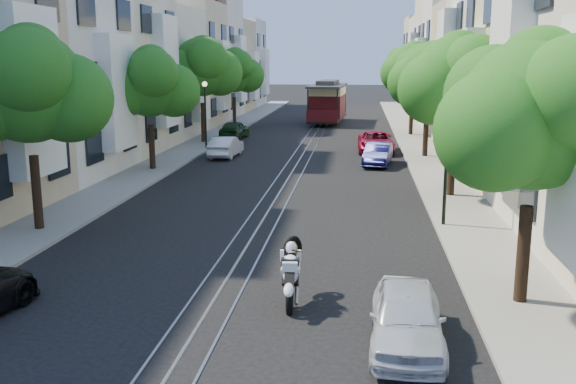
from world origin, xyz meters
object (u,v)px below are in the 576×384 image
(cable_car, at_px, (328,100))
(tree_w_d, at_px, (234,72))
(tree_e_a, at_px, (537,118))
(lamp_west, at_px, (205,105))
(tree_e_d, at_px, (414,70))
(parked_car_e_near, at_px, (407,317))
(parked_car_w_far, at_px, (234,130))
(tree_e_b, at_px, (458,83))
(tree_e_c, at_px, (429,78))
(tree_w_a, at_px, (30,89))
(lamp_east, at_px, (447,145))
(sportbike_rider, at_px, (291,270))
(tree_w_b, at_px, (150,85))
(parked_car_e_mid, at_px, (378,154))
(tree_w_c, at_px, (203,68))
(parked_car_w_mid, at_px, (226,147))
(parked_car_e_far, at_px, (376,142))

(cable_car, bearing_deg, tree_w_d, -148.57)
(tree_e_a, relative_size, lamp_west, 1.51)
(tree_e_d, height_order, tree_w_d, tree_e_d)
(cable_car, distance_m, parked_car_e_near, 45.77)
(lamp_west, xyz_separation_m, parked_car_w_far, (0.70, 5.78, -2.19))
(tree_e_b, bearing_deg, tree_e_c, 90.00)
(tree_e_a, bearing_deg, lamp_west, 118.45)
(tree_w_a, height_order, lamp_east, tree_w_a)
(tree_e_a, xyz_separation_m, lamp_east, (-0.96, 7.02, -1.55))
(lamp_east, relative_size, sportbike_rider, 2.08)
(tree_e_b, height_order, sportbike_rider, tree_e_b)
(tree_w_a, height_order, lamp_west, tree_w_a)
(tree_w_b, xyz_separation_m, tree_w_d, (0.00, 22.00, 0.20))
(parked_car_e_mid, bearing_deg, cable_car, 107.28)
(tree_w_c, bearing_deg, parked_car_w_far, 61.26)
(sportbike_rider, bearing_deg, parked_car_e_near, -41.32)
(tree_w_c, relative_size, lamp_west, 1.71)
(tree_w_c, height_order, cable_car, tree_w_c)
(tree_w_d, xyz_separation_m, lamp_west, (0.84, -13.98, -1.75))
(tree_e_c, distance_m, sportbike_rider, 24.40)
(parked_car_w_mid, height_order, parked_car_w_far, parked_car_w_far)
(lamp_west, xyz_separation_m, parked_car_w_mid, (1.90, -2.95, -2.23))
(tree_w_a, bearing_deg, parked_car_e_near, -32.97)
(tree_w_d, bearing_deg, tree_e_d, -19.15)
(tree_e_b, xyz_separation_m, tree_e_c, (-0.00, 11.00, -0.13))
(tree_e_b, bearing_deg, tree_w_b, 160.85)
(tree_w_d, height_order, parked_car_e_far, tree_w_d)
(lamp_east, distance_m, parked_car_w_mid, 18.60)
(sportbike_rider, bearing_deg, tree_e_c, 73.73)
(tree_e_c, height_order, parked_car_e_far, tree_e_c)
(cable_car, relative_size, parked_car_e_near, 2.54)
(tree_e_d, xyz_separation_m, tree_w_b, (-14.40, -17.00, -0.47))
(tree_e_a, distance_m, tree_e_c, 23.00)
(tree_e_c, xyz_separation_m, cable_car, (-6.76, 20.09, -2.55))
(tree_w_a, bearing_deg, parked_car_w_far, 86.59)
(tree_e_a, height_order, tree_w_d, tree_w_d)
(sportbike_rider, xyz_separation_m, parked_car_w_far, (-7.46, 31.30, -0.19))
(tree_e_a, relative_size, parked_car_w_mid, 1.69)
(parked_car_e_mid, relative_size, parked_car_w_far, 0.96)
(tree_w_b, bearing_deg, tree_e_a, -49.73)
(tree_e_a, relative_size, tree_w_a, 0.94)
(tree_w_c, xyz_separation_m, parked_car_e_near, (11.54, -30.48, -4.46))
(tree_e_c, distance_m, parked_car_w_mid, 12.36)
(tree_w_b, xyz_separation_m, cable_car, (7.64, 26.09, -2.35))
(parked_car_w_far, bearing_deg, tree_e_c, 152.06)
(tree_e_c, height_order, parked_car_w_mid, tree_e_c)
(tree_e_a, height_order, sportbike_rider, tree_e_a)
(tree_e_b, distance_m, parked_car_w_mid, 15.95)
(tree_e_c, distance_m, parked_car_e_far, 5.27)
(tree_w_a, xyz_separation_m, parked_car_e_far, (11.54, 19.98, -4.09))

